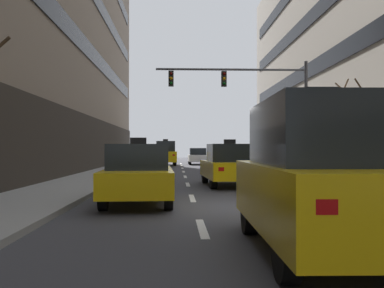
{
  "coord_description": "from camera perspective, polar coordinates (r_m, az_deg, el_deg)",
  "views": [
    {
      "loc": [
        -2.07,
        -11.25,
        1.53
      ],
      "look_at": [
        -0.82,
        22.25,
        1.87
      ],
      "focal_mm": 40.42,
      "sensor_mm": 36.0,
      "label": 1
    }
  ],
  "objects": [
    {
      "name": "taxi_driving_1",
      "position": [
        17.68,
        4.92,
        -2.8
      ],
      "size": [
        2.11,
        4.63,
        1.89
      ],
      "color": "black",
      "rests_on": "ground"
    },
    {
      "name": "lane_stripe_l2_s8",
      "position": [
        33.48,
        4.12,
        -3.19
      ],
      "size": [
        0.16,
        2.0,
        0.01
      ],
      "primitive_type": "cube",
      "color": "silver",
      "rests_on": "ground"
    },
    {
      "name": "lane_stripe_l2_s3",
      "position": [
        9.15,
        21.75,
        -10.14
      ],
      "size": [
        0.16,
        2.0,
        0.01
      ],
      "primitive_type": "cube",
      "color": "silver",
      "rests_on": "ground"
    },
    {
      "name": "taxi_driving_4",
      "position": [
        12.03,
        -7.07,
        -4.0
      ],
      "size": [
        2.01,
        4.45,
        1.82
      ],
      "color": "black",
      "rests_on": "ground"
    },
    {
      "name": "lane_stripe_l1_s4",
      "position": [
        13.35,
        0.02,
        -7.14
      ],
      "size": [
        0.16,
        2.0,
        0.01
      ],
      "primitive_type": "cube",
      "color": "silver",
      "rests_on": "ground"
    },
    {
      "name": "car_parked_2",
      "position": [
        15.62,
        19.46,
        -3.2
      ],
      "size": [
        1.94,
        4.42,
        1.64
      ],
      "color": "black",
      "rests_on": "ground"
    },
    {
      "name": "taxi_driving_2",
      "position": [
        6.62,
        16.63,
        -4.16
      ],
      "size": [
        2.02,
        4.65,
        2.42
      ],
      "color": "black",
      "rests_on": "ground"
    },
    {
      "name": "lane_stripe_l1_s9",
      "position": [
        38.28,
        -1.39,
        -2.86
      ],
      "size": [
        0.16,
        2.0,
        0.01
      ],
      "primitive_type": "cube",
      "color": "silver",
      "rests_on": "ground"
    },
    {
      "name": "street_tree_2",
      "position": [
        20.17,
        21.04,
        1.58
      ],
      "size": [
        1.7,
        1.77,
        4.58
      ],
      "color": "#4C3823",
      "rests_on": "sidewalk_right"
    },
    {
      "name": "lane_stripe_l2_s10",
      "position": [
        43.43,
        2.68,
        -2.59
      ],
      "size": [
        0.16,
        2.0,
        0.01
      ],
      "primitive_type": "cube",
      "color": "silver",
      "rests_on": "ground"
    },
    {
      "name": "lane_stripe_l2_s7",
      "position": [
        28.52,
        5.22,
        -3.64
      ],
      "size": [
        0.16,
        2.0,
        0.01
      ],
      "primitive_type": "cube",
      "color": "silver",
      "rests_on": "ground"
    },
    {
      "name": "sidewalk_left",
      "position": [
        12.06,
        -22.19,
        -7.49
      ],
      "size": [
        2.91,
        80.0,
        0.14
      ],
      "primitive_type": "cube",
      "color": "gray",
      "rests_on": "ground"
    },
    {
      "name": "lane_stripe_l1_s6",
      "position": [
        23.3,
        -0.91,
        -4.33
      ],
      "size": [
        0.16,
        2.0,
        0.01
      ],
      "primitive_type": "cube",
      "color": "silver",
      "rests_on": "ground"
    },
    {
      "name": "lane_stripe_l1_s3",
      "position": [
        8.4,
        1.34,
        -11.04
      ],
      "size": [
        0.16,
        2.0,
        0.01
      ],
      "primitive_type": "cube",
      "color": "silver",
      "rests_on": "ground"
    },
    {
      "name": "ground_plane",
      "position": [
        11.54,
        8.32,
        -8.19
      ],
      "size": [
        120.0,
        120.0,
        0.0
      ],
      "primitive_type": "plane",
      "color": "#38383D"
    },
    {
      "name": "lane_stripe_l1_s7",
      "position": [
        28.3,
        -1.13,
        -3.67
      ],
      "size": [
        0.16,
        2.0,
        0.01
      ],
      "primitive_type": "cube",
      "color": "silver",
      "rests_on": "ground"
    },
    {
      "name": "pedestrian_0",
      "position": [
        29.9,
        13.28,
        -1.5
      ],
      "size": [
        0.46,
        0.36,
        1.57
      ],
      "color": "black",
      "rests_on": "sidewalk_right"
    },
    {
      "name": "traffic_signal_0",
      "position": [
        24.13,
        8.14,
        6.65
      ],
      "size": [
        8.38,
        0.35,
        6.21
      ],
      "color": "#4C4C51",
      "rests_on": "sidewalk_right"
    },
    {
      "name": "car_driving_0",
      "position": [
        40.87,
        0.74,
        -1.65
      ],
      "size": [
        1.74,
        4.14,
        1.55
      ],
      "color": "black",
      "rests_on": "ground"
    },
    {
      "name": "lane_stripe_l1_s10",
      "position": [
        43.28,
        -1.48,
        -2.6
      ],
      "size": [
        0.16,
        2.0,
        0.01
      ],
      "primitive_type": "cube",
      "color": "silver",
      "rests_on": "ground"
    },
    {
      "name": "pedestrian_1",
      "position": [
        18.6,
        22.91,
        -2.1
      ],
      "size": [
        0.32,
        0.49,
        1.54
      ],
      "color": "brown",
      "rests_on": "sidewalk_right"
    },
    {
      "name": "lane_stripe_l2_s9",
      "position": [
        38.45,
        3.31,
        -2.85
      ],
      "size": [
        0.16,
        2.0,
        0.01
      ],
      "primitive_type": "cube",
      "color": "silver",
      "rests_on": "ground"
    },
    {
      "name": "taxi_driving_3",
      "position": [
        38.96,
        -3.52,
        -1.23
      ],
      "size": [
        2.06,
        4.56,
        2.36
      ],
      "color": "black",
      "rests_on": "ground"
    },
    {
      "name": "lane_stripe_l2_s5",
      "position": [
        18.67,
        9.17,
        -5.26
      ],
      "size": [
        0.16,
        2.0,
        0.01
      ],
      "primitive_type": "cube",
      "color": "silver",
      "rests_on": "ground"
    },
    {
      "name": "lane_stripe_l2_s6",
      "position": [
        23.58,
        6.78,
        -4.28
      ],
      "size": [
        0.16,
        2.0,
        0.01
      ],
      "primitive_type": "cube",
      "color": "silver",
      "rests_on": "ground"
    },
    {
      "name": "lane_stripe_l2_s4",
      "position": [
        13.83,
        13.27,
        -6.9
      ],
      "size": [
        0.16,
        2.0,
        0.01
      ],
      "primitive_type": "cube",
      "color": "silver",
      "rests_on": "ground"
    },
    {
      "name": "lane_stripe_l1_s8",
      "position": [
        33.29,
        -1.28,
        -3.2
      ],
      "size": [
        0.16,
        2.0,
        0.01
      ],
      "primitive_type": "cube",
      "color": "silver",
      "rests_on": "ground"
    },
    {
      "name": "lane_stripe_l1_s5",
      "position": [
        18.32,
        -0.57,
        -5.35
      ],
      "size": [
        0.16,
        2.0,
        0.01
      ],
      "primitive_type": "cube",
      "color": "silver",
      "rests_on": "ground"
    }
  ]
}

